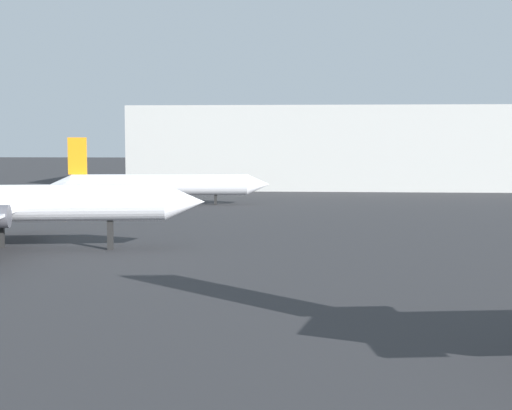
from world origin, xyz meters
name	(u,v)px	position (x,y,z in m)	size (l,w,h in m)	color
airplane_on_taxiway	(5,203)	(-19.71, 43.07, 3.58)	(28.80, 22.77, 10.87)	white
airplane_distant	(158,185)	(-16.18, 82.21, 2.53)	(27.37, 22.27, 8.38)	white
terminal_building	(344,147)	(8.36, 120.55, 6.67)	(69.24, 27.19, 13.33)	#B7B7B2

